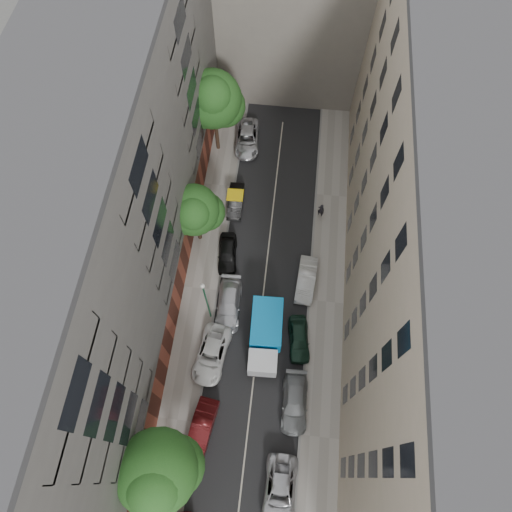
# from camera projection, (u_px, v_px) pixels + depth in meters

# --- Properties ---
(ground) EXTENTS (120.00, 120.00, 0.00)m
(ground) POSITION_uv_depth(u_px,v_px,m) (263.00, 295.00, 39.85)
(ground) COLOR #4C4C49
(ground) RESTS_ON ground
(road_surface) EXTENTS (8.00, 44.00, 0.02)m
(road_surface) POSITION_uv_depth(u_px,v_px,m) (263.00, 295.00, 39.84)
(road_surface) COLOR black
(road_surface) RESTS_ON ground
(sidewalk_left) EXTENTS (3.00, 44.00, 0.15)m
(sidewalk_left) POSITION_uv_depth(u_px,v_px,m) (201.00, 289.00, 40.05)
(sidewalk_left) COLOR gray
(sidewalk_left) RESTS_ON ground
(sidewalk_right) EXTENTS (3.00, 44.00, 0.15)m
(sidewalk_right) POSITION_uv_depth(u_px,v_px,m) (326.00, 302.00, 39.51)
(sidewalk_right) COLOR gray
(sidewalk_right) RESTS_ON ground
(building_left) EXTENTS (8.00, 44.00, 20.00)m
(building_left) POSITION_uv_depth(u_px,v_px,m) (107.00, 226.00, 31.40)
(building_left) COLOR #4F4D4A
(building_left) RESTS_ON ground
(building_right) EXTENTS (8.00, 44.00, 20.00)m
(building_right) POSITION_uv_depth(u_px,v_px,m) (429.00, 259.00, 30.32)
(building_right) COLOR tan
(building_right) RESTS_ON ground
(tarp_truck) EXTENTS (2.61, 6.12, 2.79)m
(tarp_truck) POSITION_uv_depth(u_px,v_px,m) (265.00, 336.00, 36.69)
(tarp_truck) COLOR black
(tarp_truck) RESTS_ON ground
(car_left_1) EXTENTS (2.15, 4.58, 1.45)m
(car_left_1) POSITION_uv_depth(u_px,v_px,m) (202.00, 428.00, 34.42)
(car_left_1) COLOR #4D0F11
(car_left_1) RESTS_ON ground
(car_left_2) EXTENTS (2.97, 5.36, 1.42)m
(car_left_2) POSITION_uv_depth(u_px,v_px,m) (211.00, 354.00, 36.87)
(car_left_2) COLOR silver
(car_left_2) RESTS_ON ground
(car_left_3) EXTENTS (2.19, 5.03, 1.44)m
(car_left_3) POSITION_uv_depth(u_px,v_px,m) (229.00, 304.00, 38.74)
(car_left_3) COLOR #BABABF
(car_left_3) RESTS_ON ground
(car_left_4) EXTENTS (2.05, 4.24, 1.40)m
(car_left_4) POSITION_uv_depth(u_px,v_px,m) (227.00, 253.00, 40.88)
(car_left_4) COLOR black
(car_left_4) RESTS_ON ground
(car_left_5) EXTENTS (1.50, 3.99, 1.30)m
(car_left_5) POSITION_uv_depth(u_px,v_px,m) (236.00, 201.00, 43.35)
(car_left_5) COLOR black
(car_left_5) RESTS_ON ground
(car_left_6) EXTENTS (2.85, 5.38, 1.44)m
(car_left_6) POSITION_uv_depth(u_px,v_px,m) (247.00, 138.00, 46.59)
(car_left_6) COLOR silver
(car_left_6) RESTS_ON ground
(car_right_0) EXTENTS (2.33, 5.03, 1.39)m
(car_right_0) POSITION_uv_depth(u_px,v_px,m) (280.00, 491.00, 32.57)
(car_right_0) COLOR #B4B4B9
(car_right_0) RESTS_ON ground
(car_right_1) EXTENTS (2.09, 4.88, 1.40)m
(car_right_1) POSITION_uv_depth(u_px,v_px,m) (295.00, 403.00, 35.23)
(car_right_1) COLOR slate
(car_right_1) RESTS_ON ground
(car_right_2) EXTENTS (2.16, 4.25, 1.38)m
(car_right_2) POSITION_uv_depth(u_px,v_px,m) (299.00, 339.00, 37.44)
(car_right_2) COLOR black
(car_right_2) RESTS_ON ground
(car_right_3) EXTENTS (1.82, 4.50, 1.45)m
(car_right_3) POSITION_uv_depth(u_px,v_px,m) (306.00, 280.00, 39.71)
(car_right_3) COLOR silver
(car_right_3) RESTS_ON ground
(tree_near) EXTENTS (5.51, 5.27, 8.54)m
(tree_near) POSITION_uv_depth(u_px,v_px,m) (159.00, 473.00, 28.50)
(tree_near) COLOR #382619
(tree_near) RESTS_ON sidewalk_left
(tree_mid) EXTENTS (4.78, 4.42, 7.11)m
(tree_mid) POSITION_uv_depth(u_px,v_px,m) (195.00, 212.00, 37.94)
(tree_mid) COLOR #382619
(tree_mid) RESTS_ON sidewalk_left
(tree_far) EXTENTS (5.51, 5.27, 9.59)m
(tree_far) POSITION_uv_depth(u_px,v_px,m) (214.00, 102.00, 40.90)
(tree_far) COLOR #382619
(tree_far) RESTS_ON sidewalk_left
(lamp_post) EXTENTS (0.36, 0.36, 6.94)m
(lamp_post) POSITION_uv_depth(u_px,v_px,m) (206.00, 298.00, 35.07)
(lamp_post) COLOR #185534
(lamp_post) RESTS_ON sidewalk_left
(pedestrian) EXTENTS (0.73, 0.61, 1.71)m
(pedestrian) POSITION_uv_depth(u_px,v_px,m) (321.00, 210.00, 42.50)
(pedestrian) COLOR black
(pedestrian) RESTS_ON sidewalk_right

